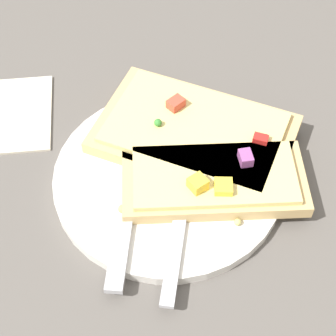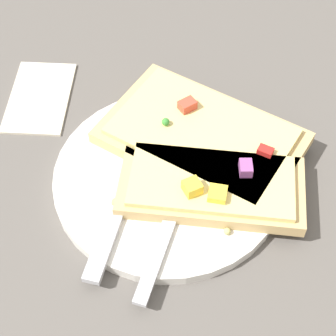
{
  "view_description": "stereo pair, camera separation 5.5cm",
  "coord_description": "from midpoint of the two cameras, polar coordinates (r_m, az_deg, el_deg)",
  "views": [
    {
      "loc": [
        0.33,
        -0.04,
        0.46
      ],
      "look_at": [
        0.0,
        0.0,
        0.02
      ],
      "focal_mm": 60.0,
      "sensor_mm": 36.0,
      "label": 1
    },
    {
      "loc": [
        0.33,
        0.02,
        0.46
      ],
      "look_at": [
        0.0,
        0.0,
        0.02
      ],
      "focal_mm": 60.0,
      "sensor_mm": 36.0,
      "label": 2
    }
  ],
  "objects": [
    {
      "name": "knife",
      "position": [
        0.53,
        -2.16,
        -4.18
      ],
      "size": [
        0.19,
        0.05,
        0.01
      ],
      "rotation": [
        0.0,
        0.0,
        9.23
      ],
      "color": "#B7B7BC",
      "rests_on": "plate"
    },
    {
      "name": "pizza_slice_corner",
      "position": [
        0.54,
        7.32,
        -1.99
      ],
      "size": [
        0.09,
        0.18,
        0.03
      ],
      "rotation": [
        0.0,
        0.0,
        1.51
      ],
      "color": "tan",
      "rests_on": "plate"
    },
    {
      "name": "pizza_slice_main",
      "position": [
        0.58,
        6.17,
        3.07
      ],
      "size": [
        0.2,
        0.23,
        0.03
      ],
      "rotation": [
        0.0,
        0.0,
        4.22
      ],
      "color": "tan",
      "rests_on": "plate"
    },
    {
      "name": "crumb_scatter",
      "position": [
        0.54,
        3.17,
        -2.82
      ],
      "size": [
        0.08,
        0.12,
        0.01
      ],
      "color": "tan",
      "rests_on": "plate"
    },
    {
      "name": "plate",
      "position": [
        0.56,
        2.79,
        -1.17
      ],
      "size": [
        0.23,
        0.23,
        0.01
      ],
      "color": "silver",
      "rests_on": "ground"
    },
    {
      "name": "fork",
      "position": [
        0.54,
        4.06,
        -2.79
      ],
      "size": [
        0.21,
        0.07,
        0.01
      ],
      "rotation": [
        0.0,
        0.0,
        9.18
      ],
      "color": "#B7B7BC",
      "rests_on": "plate"
    },
    {
      "name": "ground_plane",
      "position": [
        0.57,
        2.77,
        -1.52
      ],
      "size": [
        4.0,
        4.0,
        0.0
      ],
      "primitive_type": "plane",
      "color": "#56514C"
    },
    {
      "name": "napkin",
      "position": [
        0.65,
        -10.59,
        7.03
      ],
      "size": [
        0.11,
        0.07,
        0.01
      ],
      "color": "beige",
      "rests_on": "ground"
    }
  ]
}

